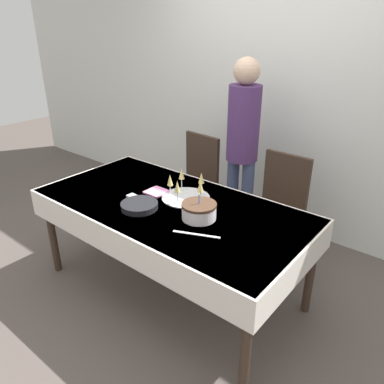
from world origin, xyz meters
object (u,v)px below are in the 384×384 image
Objects in this scene: dining_chair_far_right at (277,207)px; birthday_cake at (199,211)px; person_standing at (243,137)px; plate_stack_main at (139,206)px; dining_chair_far_left at (194,181)px; champagne_tray at (186,189)px.

birthday_cake is at bearing -100.00° from dining_chair_far_right.
plate_stack_main is at bearing -95.32° from person_standing.
person_standing is at bearing 18.57° from dining_chair_far_left.
dining_chair_far_left is 0.87m from champagne_tray.
dining_chair_far_left is 0.58× the size of person_standing.
dining_chair_far_left is 2.74× the size of champagne_tray.
champagne_tray is (0.46, -0.68, 0.29)m from dining_chair_far_left.
birthday_cake is at bearing -49.84° from dining_chair_far_left.
plate_stack_main is at bearing -113.20° from champagne_tray.
birthday_cake is 0.44m from plate_stack_main.
champagne_tray is 1.37× the size of plate_stack_main.
dining_chair_far_right reaches higher than plate_stack_main.
champagne_tray is at bearing 144.99° from birthday_cake.
dining_chair_far_right is at bearing 60.83° from plate_stack_main.
dining_chair_far_right reaches higher than birthday_cake.
dining_chair_far_right is 0.92m from birthday_cake.
person_standing reaches higher than dining_chair_far_right.
person_standing is at bearing 84.68° from plate_stack_main.
person_standing is at bearing 106.85° from birthday_cake.
dining_chair_far_right is at bearing -17.28° from person_standing.
dining_chair_far_left is 3.76× the size of plate_stack_main.
dining_chair_far_left is 1.00× the size of dining_chair_far_right.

